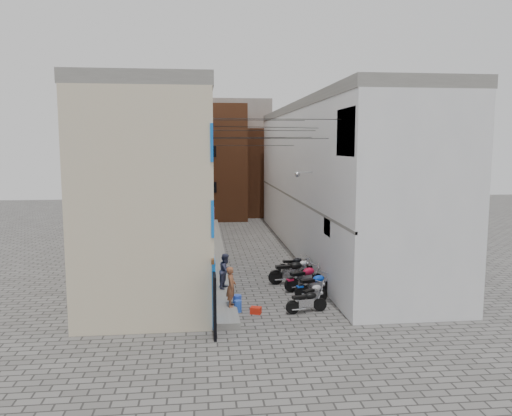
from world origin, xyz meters
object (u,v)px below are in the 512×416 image
object	(u,v)px
water_jug_far	(237,302)
red_crate	(256,310)
person_a	(231,287)
person_b	(226,271)
motorcycle_b	(313,293)
motorcycle_e	(291,271)
motorcycle_c	(315,284)
motorcycle_d	(305,277)
motorcycle_g	(294,264)
motorcycle_f	(300,268)
motorcycle_a	(307,300)
water_jug_near	(238,306)

from	to	relation	value
water_jug_far	red_crate	bearing A→B (deg)	-44.79
person_a	person_b	world-z (taller)	person_a
motorcycle_b	person_b	bearing A→B (deg)	-156.10
water_jug_far	red_crate	xyz separation A→B (m)	(0.68, -0.67, -0.15)
motorcycle_e	motorcycle_c	bearing A→B (deg)	10.63
water_jug_far	motorcycle_e	bearing A→B (deg)	50.33
motorcycle_d	water_jug_far	xyz separation A→B (m)	(-3.23, -2.29, -0.33)
motorcycle_e	person_a	xyz separation A→B (m)	(-3.06, -3.79, 0.41)
motorcycle_b	person_a	world-z (taller)	person_a
motorcycle_e	motorcycle_g	xyz separation A→B (m)	(0.48, 1.82, -0.14)
motorcycle_f	motorcycle_g	size ratio (longest dim) A/B	1.07
motorcycle_c	motorcycle_d	size ratio (longest dim) A/B	0.93
motorcycle_b	motorcycle_f	xyz separation A→B (m)	(0.28, 4.14, 0.04)
motorcycle_d	red_crate	distance (m)	3.94
motorcycle_g	motorcycle_a	bearing A→B (deg)	-13.39
water_jug_near	person_a	bearing A→B (deg)	-177.51
motorcycle_d	motorcycle_g	size ratio (longest dim) A/B	1.24
person_a	red_crate	xyz separation A→B (m)	(0.94, -0.26, -0.91)
motorcycle_f	person_b	xyz separation A→B (m)	(-3.78, -2.15, 0.50)
motorcycle_d	person_a	xyz separation A→B (m)	(-3.49, -2.71, 0.43)
motorcycle_e	water_jug_near	distance (m)	4.72
motorcycle_c	water_jug_far	xyz separation A→B (m)	(-3.45, -1.26, -0.28)
motorcycle_a	motorcycle_f	size ratio (longest dim) A/B	0.93
motorcycle_e	water_jug_far	size ratio (longest dim) A/B	3.93
motorcycle_b	person_b	world-z (taller)	person_b
motorcycle_c	red_crate	xyz separation A→B (m)	(-2.77, -1.93, -0.43)
motorcycle_d	red_crate	xyz separation A→B (m)	(-2.55, -2.97, -0.48)
motorcycle_g	person_b	bearing A→B (deg)	-57.35
motorcycle_a	water_jug_near	size ratio (longest dim) A/B	3.66
motorcycle_e	water_jug_near	size ratio (longest dim) A/B	4.70
water_jug_far	motorcycle_g	bearing A→B (deg)	57.75
red_crate	motorcycle_d	bearing A→B (deg)	49.36
water_jug_near	red_crate	bearing A→B (deg)	-21.44
motorcycle_a	motorcycle_g	world-z (taller)	same
motorcycle_a	water_jug_near	bearing A→B (deg)	-108.24
motorcycle_c	motorcycle_e	size ratio (longest dim) A/B	0.89
motorcycle_b	red_crate	xyz separation A→B (m)	(-2.47, -0.83, -0.36)
motorcycle_c	water_jug_near	world-z (taller)	motorcycle_c
motorcycle_d	motorcycle_g	world-z (taller)	motorcycle_d
motorcycle_c	water_jug_far	world-z (taller)	motorcycle_c
person_b	motorcycle_b	bearing A→B (deg)	-94.94
motorcycle_b	red_crate	size ratio (longest dim) A/B	4.11
motorcycle_g	motorcycle_d	bearing A→B (deg)	-8.58
motorcycle_a	person_b	size ratio (longest dim) A/B	1.10
motorcycle_c	water_jug_far	size ratio (longest dim) A/B	3.50
motorcycle_g	water_jug_far	size ratio (longest dim) A/B	3.06
person_a	water_jug_far	size ratio (longest dim) A/B	2.85
motorcycle_b	water_jug_far	bearing A→B (deg)	-123.67
motorcycle_b	motorcycle_c	distance (m)	1.15
motorcycle_b	motorcycle_d	distance (m)	2.14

